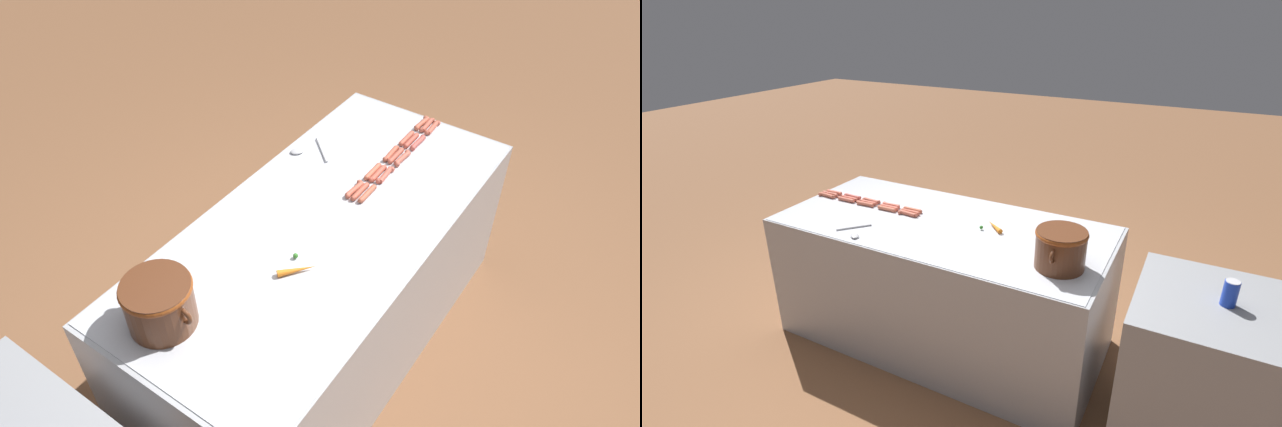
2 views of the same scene
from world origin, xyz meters
The scene contains 20 objects.
ground_plane centered at (0.00, 0.00, 0.00)m, with size 20.00×20.00×0.00m, color brown.
griddle_counter centered at (0.00, 0.00, 0.44)m, with size 1.00×2.16×0.89m.
hot_dog_0 centered at (-0.07, -0.97, 0.90)m, with size 0.04×0.15×0.03m.
hot_dog_1 centered at (-0.07, -0.80, 0.90)m, with size 0.03×0.15×0.03m.
hot_dog_2 centered at (-0.07, -0.62, 0.90)m, with size 0.04×0.15×0.03m.
hot_dog_3 centered at (-0.07, -0.45, 0.90)m, with size 0.04×0.15×0.03m.
hot_dog_4 centered at (-0.07, -0.27, 0.90)m, with size 0.03×0.15×0.03m.
hot_dog_5 centered at (-0.03, -0.98, 0.90)m, with size 0.03×0.15×0.03m.
hot_dog_6 centered at (-0.03, -0.79, 0.90)m, with size 0.03×0.15×0.03m.
hot_dog_7 centered at (-0.03, -0.62, 0.90)m, with size 0.03×0.15×0.03m.
hot_dog_8 centered at (-0.03, -0.44, 0.90)m, with size 0.03×0.15×0.03m.
hot_dog_9 centered at (-0.03, -0.27, 0.90)m, with size 0.03×0.15×0.03m.
hot_dog_10 centered at (0.00, -0.98, 0.90)m, with size 0.04×0.15×0.03m.
hot_dog_11 centered at (0.00, -0.80, 0.90)m, with size 0.03×0.15×0.03m.
hot_dog_12 centered at (0.00, -0.63, 0.90)m, with size 0.04×0.15×0.03m.
hot_dog_13 centered at (0.00, -0.44, 0.90)m, with size 0.03×0.15×0.03m.
hot_dog_14 centered at (0.00, -0.27, 0.90)m, with size 0.04×0.15×0.03m.
bean_pot centered at (0.19, 0.84, 1.01)m, with size 0.35×0.28×0.21m.
serving_spoon centered at (0.39, -0.40, 0.89)m, with size 0.23×0.21×0.02m.
carrot centered at (-0.08, 0.33, 0.90)m, with size 0.13×0.15×0.03m.
Camera 1 is at (-1.15, 1.71, 2.77)m, focal length 33.76 mm.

